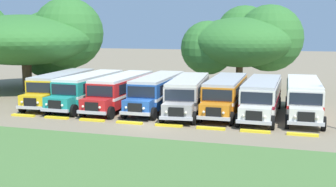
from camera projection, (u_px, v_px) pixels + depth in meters
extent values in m
plane|color=#84755B|center=(150.00, 124.00, 30.57)|extent=(220.00, 220.00, 0.00)
cube|color=#4C7538|center=(91.00, 163.00, 21.75)|extent=(80.00, 11.21, 0.01)
cube|color=yellow|center=(64.00, 86.00, 39.39)|extent=(3.22, 9.37, 2.10)
cube|color=black|center=(64.00, 88.00, 39.41)|extent=(3.25, 9.39, 0.24)
cube|color=black|center=(77.00, 81.00, 39.33)|extent=(0.67, 7.98, 0.80)
cube|color=black|center=(53.00, 80.00, 39.87)|extent=(0.67, 7.98, 0.80)
cube|color=#B2B2B7|center=(63.00, 74.00, 39.21)|extent=(3.13, 9.26, 0.22)
cube|color=yellow|center=(35.00, 101.00, 34.35)|extent=(2.30, 1.57, 1.05)
cube|color=black|center=(30.00, 102.00, 33.63)|extent=(1.10, 0.19, 0.70)
cube|color=#B7B7BC|center=(30.00, 108.00, 33.66)|extent=(2.41, 0.39, 0.24)
cube|color=black|center=(38.00, 88.00, 34.84)|extent=(2.20, 0.23, 0.84)
cube|color=black|center=(84.00, 81.00, 43.86)|extent=(0.90, 0.13, 1.30)
sphere|color=#EAE5C6|center=(38.00, 103.00, 33.43)|extent=(0.20, 0.20, 0.20)
sphere|color=#EAE5C6|center=(22.00, 102.00, 33.73)|extent=(0.20, 0.20, 0.20)
cylinder|color=black|center=(49.00, 108.00, 34.27)|extent=(0.36, 1.02, 1.00)
cylinder|color=black|center=(23.00, 107.00, 34.78)|extent=(0.36, 1.02, 1.00)
cylinder|color=black|center=(89.00, 93.00, 42.19)|extent=(0.36, 1.02, 1.00)
cylinder|color=black|center=(67.00, 92.00, 42.70)|extent=(0.36, 1.02, 1.00)
cube|color=teal|center=(91.00, 88.00, 38.14)|extent=(2.59, 9.22, 2.10)
cube|color=white|center=(91.00, 90.00, 38.17)|extent=(2.62, 9.24, 0.24)
cube|color=black|center=(105.00, 83.00, 37.98)|extent=(0.11, 8.00, 0.80)
cube|color=black|center=(80.00, 82.00, 38.73)|extent=(0.11, 8.00, 0.80)
cube|color=silver|center=(91.00, 75.00, 37.97)|extent=(2.51, 9.12, 0.22)
cube|color=teal|center=(60.00, 104.00, 33.23)|extent=(2.21, 1.42, 1.05)
cube|color=black|center=(54.00, 105.00, 32.52)|extent=(1.10, 0.11, 0.70)
cube|color=#B7B7BC|center=(54.00, 110.00, 32.55)|extent=(2.40, 0.22, 0.24)
cube|color=black|center=(64.00, 90.00, 33.70)|extent=(2.20, 0.08, 0.84)
cube|color=white|center=(112.00, 83.00, 42.52)|extent=(0.90, 0.07, 1.30)
sphere|color=#EAE5C6|center=(62.00, 105.00, 32.27)|extent=(0.20, 0.20, 0.20)
sphere|color=#EAE5C6|center=(46.00, 104.00, 32.68)|extent=(0.20, 0.20, 0.20)
cylinder|color=black|center=(74.00, 111.00, 33.05)|extent=(0.29, 1.00, 1.00)
cylinder|color=black|center=(48.00, 109.00, 33.75)|extent=(0.29, 1.00, 1.00)
cylinder|color=black|center=(117.00, 95.00, 40.78)|extent=(0.29, 1.00, 1.00)
cylinder|color=black|center=(95.00, 94.00, 41.49)|extent=(0.29, 1.00, 1.00)
cube|color=red|center=(123.00, 89.00, 37.28)|extent=(2.57, 9.22, 2.10)
cube|color=white|center=(123.00, 91.00, 37.31)|extent=(2.60, 9.24, 0.24)
cube|color=black|center=(138.00, 84.00, 37.12)|extent=(0.10, 8.00, 0.80)
cube|color=black|center=(111.00, 83.00, 37.86)|extent=(0.10, 8.00, 0.80)
cube|color=silver|center=(123.00, 76.00, 37.11)|extent=(2.49, 9.12, 0.22)
cube|color=red|center=(96.00, 106.00, 32.36)|extent=(2.21, 1.42, 1.05)
cube|color=black|center=(92.00, 107.00, 31.66)|extent=(1.10, 0.11, 0.70)
cube|color=#B7B7BC|center=(91.00, 113.00, 31.68)|extent=(2.40, 0.22, 0.24)
cube|color=black|center=(100.00, 91.00, 32.84)|extent=(2.20, 0.08, 0.84)
cube|color=white|center=(142.00, 84.00, 41.66)|extent=(0.90, 0.07, 1.30)
sphere|color=#EAE5C6|center=(100.00, 108.00, 31.41)|extent=(0.20, 0.20, 0.20)
sphere|color=#EAE5C6|center=(83.00, 106.00, 31.81)|extent=(0.20, 0.20, 0.20)
cylinder|color=black|center=(111.00, 113.00, 32.18)|extent=(0.29, 1.00, 1.00)
cylinder|color=black|center=(83.00, 111.00, 32.88)|extent=(0.29, 1.00, 1.00)
cylinder|color=black|center=(147.00, 97.00, 39.92)|extent=(0.29, 1.00, 1.00)
cylinder|color=black|center=(124.00, 95.00, 40.63)|extent=(0.29, 1.00, 1.00)
cube|color=#23519E|center=(159.00, 90.00, 36.92)|extent=(2.65, 9.24, 2.10)
cube|color=silver|center=(159.00, 92.00, 36.95)|extent=(2.68, 9.26, 0.24)
cube|color=black|center=(173.00, 84.00, 36.79)|extent=(0.17, 8.00, 0.80)
cube|color=black|center=(146.00, 83.00, 37.47)|extent=(0.17, 8.00, 0.80)
cube|color=beige|center=(159.00, 77.00, 36.75)|extent=(2.57, 9.14, 0.22)
cube|color=#23519E|center=(138.00, 106.00, 31.96)|extent=(2.22, 1.44, 1.05)
cube|color=black|center=(135.00, 108.00, 31.26)|extent=(1.10, 0.12, 0.70)
cube|color=#B7B7BC|center=(135.00, 114.00, 31.28)|extent=(2.40, 0.24, 0.24)
cube|color=black|center=(141.00, 92.00, 32.44)|extent=(2.20, 0.10, 0.84)
cube|color=silver|center=(172.00, 85.00, 41.33)|extent=(0.90, 0.07, 1.30)
sphere|color=#EAE5C6|center=(144.00, 108.00, 31.02)|extent=(0.20, 0.20, 0.20)
sphere|color=#EAE5C6|center=(126.00, 108.00, 31.40)|extent=(0.20, 0.20, 0.20)
cylinder|color=black|center=(154.00, 114.00, 31.82)|extent=(0.30, 1.00, 1.00)
cylinder|color=black|center=(124.00, 112.00, 32.46)|extent=(0.30, 1.00, 1.00)
cylinder|color=black|center=(180.00, 97.00, 39.61)|extent=(0.30, 1.00, 1.00)
cylinder|color=black|center=(156.00, 96.00, 40.26)|extent=(0.30, 1.00, 1.00)
cube|color=#9E9993|center=(189.00, 93.00, 35.38)|extent=(3.38, 9.40, 2.10)
cube|color=#282828|center=(189.00, 95.00, 35.41)|extent=(3.41, 9.42, 0.24)
cube|color=black|center=(204.00, 87.00, 35.35)|extent=(0.82, 7.97, 0.80)
cube|color=black|center=(174.00, 86.00, 35.84)|extent=(0.82, 7.97, 0.80)
cube|color=beige|center=(189.00, 79.00, 35.20)|extent=(3.29, 9.29, 0.22)
cube|color=#9E9993|center=(178.00, 111.00, 30.32)|extent=(2.33, 1.61, 1.05)
cube|color=black|center=(176.00, 112.00, 29.60)|extent=(1.10, 0.21, 0.70)
cube|color=#B7B7BC|center=(176.00, 118.00, 29.63)|extent=(2.41, 0.43, 0.24)
cube|color=black|center=(179.00, 95.00, 30.82)|extent=(2.20, 0.27, 0.84)
cube|color=#282828|center=(196.00, 87.00, 39.87)|extent=(0.90, 0.15, 1.30)
sphere|color=#EAE5C6|center=(186.00, 113.00, 29.42)|extent=(0.20, 0.20, 0.20)
sphere|color=#EAE5C6|center=(166.00, 112.00, 29.69)|extent=(0.20, 0.20, 0.20)
cylinder|color=black|center=(194.00, 118.00, 30.27)|extent=(0.38, 1.02, 1.00)
cylinder|color=black|center=(162.00, 117.00, 30.73)|extent=(0.38, 1.02, 1.00)
cylinder|color=black|center=(206.00, 100.00, 38.22)|extent=(0.38, 1.02, 1.00)
cylinder|color=black|center=(180.00, 99.00, 38.68)|extent=(0.38, 1.02, 1.00)
cube|color=orange|center=(226.00, 93.00, 35.26)|extent=(2.59, 9.22, 2.10)
cube|color=white|center=(226.00, 95.00, 35.29)|extent=(2.62, 9.24, 0.24)
cube|color=black|center=(242.00, 87.00, 35.12)|extent=(0.12, 8.00, 0.80)
cube|color=black|center=(212.00, 86.00, 35.82)|extent=(0.12, 8.00, 0.80)
cube|color=#B2B2B7|center=(227.00, 79.00, 35.08)|extent=(2.51, 9.12, 0.22)
cube|color=orange|center=(215.00, 111.00, 30.31)|extent=(2.21, 1.42, 1.05)
cube|color=black|center=(214.00, 112.00, 29.61)|extent=(1.10, 0.11, 0.70)
cube|color=#B7B7BC|center=(213.00, 118.00, 29.63)|extent=(2.40, 0.22, 0.24)
cube|color=black|center=(217.00, 95.00, 30.79)|extent=(2.20, 0.08, 0.84)
cube|color=white|center=(233.00, 87.00, 39.66)|extent=(0.90, 0.07, 1.30)
sphere|color=#EAE5C6|center=(223.00, 113.00, 29.37)|extent=(0.20, 0.20, 0.20)
sphere|color=#EAE5C6|center=(204.00, 112.00, 29.75)|extent=(0.20, 0.20, 0.20)
cylinder|color=black|center=(232.00, 118.00, 30.16)|extent=(0.29, 1.00, 1.00)
cylinder|color=black|center=(199.00, 117.00, 30.82)|extent=(0.29, 1.00, 1.00)
cylinder|color=black|center=(244.00, 100.00, 37.94)|extent=(0.29, 1.00, 1.00)
cylinder|color=black|center=(218.00, 99.00, 38.60)|extent=(0.29, 1.00, 1.00)
cube|color=silver|center=(262.00, 95.00, 33.93)|extent=(2.64, 9.24, 2.10)
cube|color=maroon|center=(262.00, 97.00, 33.96)|extent=(2.67, 9.26, 0.24)
cube|color=black|center=(279.00, 89.00, 33.76)|extent=(0.16, 8.00, 0.80)
cube|color=black|center=(247.00, 88.00, 34.52)|extent=(0.16, 8.00, 0.80)
cube|color=#B2B2B7|center=(263.00, 81.00, 33.76)|extent=(2.55, 9.13, 0.22)
cube|color=silver|center=(255.00, 114.00, 29.02)|extent=(2.22, 1.43, 1.05)
cube|color=black|center=(254.00, 116.00, 28.32)|extent=(1.10, 0.12, 0.70)
cube|color=#B7B7BC|center=(254.00, 122.00, 28.35)|extent=(2.40, 0.24, 0.24)
cube|color=black|center=(256.00, 98.00, 29.50)|extent=(2.20, 0.09, 0.84)
cube|color=maroon|center=(267.00, 89.00, 38.30)|extent=(0.90, 0.07, 1.30)
sphere|color=#EAE5C6|center=(264.00, 117.00, 28.06)|extent=(0.20, 0.20, 0.20)
sphere|color=#EAE5C6|center=(243.00, 116.00, 28.48)|extent=(0.20, 0.20, 0.20)
cylinder|color=black|center=(273.00, 123.00, 28.84)|extent=(0.29, 1.00, 1.00)
cylinder|color=black|center=(238.00, 120.00, 29.56)|extent=(0.29, 1.00, 1.00)
cylinder|color=black|center=(279.00, 103.00, 36.56)|extent=(0.29, 1.00, 1.00)
cylinder|color=black|center=(251.00, 101.00, 37.28)|extent=(0.29, 1.00, 1.00)
cube|color=silver|center=(303.00, 96.00, 33.63)|extent=(2.67, 9.25, 2.10)
cube|color=red|center=(303.00, 98.00, 33.66)|extent=(2.70, 9.27, 0.24)
cube|color=black|center=(320.00, 90.00, 33.50)|extent=(0.19, 8.00, 0.80)
cube|color=black|center=(287.00, 89.00, 34.18)|extent=(0.19, 8.00, 0.80)
cube|color=silver|center=(304.00, 82.00, 33.46)|extent=(2.59, 9.14, 0.22)
cube|color=silver|center=(306.00, 115.00, 28.67)|extent=(2.23, 1.44, 1.05)
cube|color=black|center=(306.00, 117.00, 27.97)|extent=(1.10, 0.12, 0.70)
cube|color=#B7B7BC|center=(306.00, 124.00, 27.99)|extent=(2.40, 0.25, 0.24)
cube|color=black|center=(306.00, 99.00, 29.15)|extent=(2.20, 0.10, 0.84)
cube|color=red|center=(301.00, 89.00, 38.05)|extent=(0.90, 0.08, 1.30)
sphere|color=#EAE5C6|center=(317.00, 118.00, 27.73)|extent=(0.20, 0.20, 0.20)
sphere|color=#EAE5C6|center=(295.00, 117.00, 28.11)|extent=(0.20, 0.20, 0.20)
cylinder|color=black|center=(324.00, 124.00, 28.53)|extent=(0.30, 1.01, 1.00)
cylinder|color=black|center=(287.00, 122.00, 29.17)|extent=(0.30, 1.01, 1.00)
cylinder|color=black|center=(316.00, 103.00, 36.33)|extent=(0.30, 1.01, 1.00)
cylinder|color=black|center=(287.00, 102.00, 36.97)|extent=(0.30, 1.01, 1.00)
cube|color=yellow|center=(23.00, 115.00, 33.33)|extent=(2.00, 0.36, 0.15)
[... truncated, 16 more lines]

